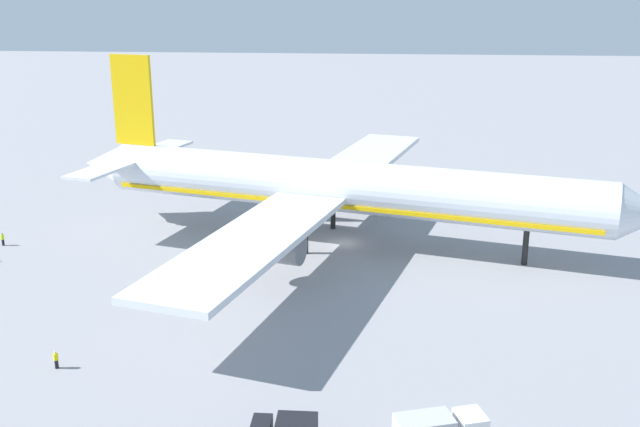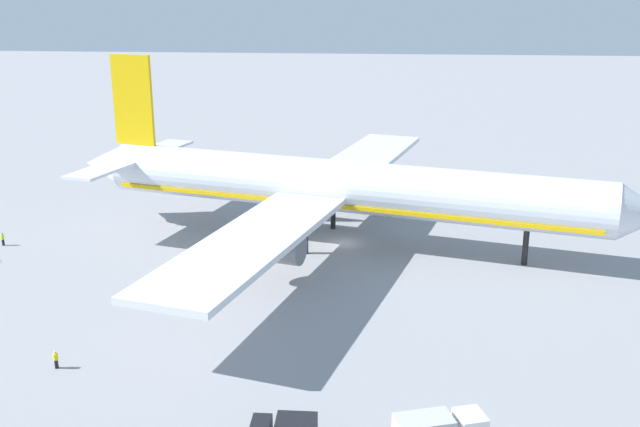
{
  "view_description": "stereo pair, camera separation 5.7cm",
  "coord_description": "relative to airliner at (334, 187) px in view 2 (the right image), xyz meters",
  "views": [
    {
      "loc": [
        5.77,
        -88.74,
        31.12
      ],
      "look_at": [
        -2.74,
        -3.16,
        4.87
      ],
      "focal_mm": 40.88,
      "sensor_mm": 36.0,
      "label": 1
    },
    {
      "loc": [
        5.83,
        -88.73,
        31.12
      ],
      "look_at": [
        -2.74,
        -3.16,
        4.87
      ],
      "focal_mm": 40.88,
      "sensor_mm": 36.0,
      "label": 2
    }
  ],
  "objects": [
    {
      "name": "ground_plane",
      "position": [
        1.28,
        -0.39,
        -7.36
      ],
      "size": [
        600.0,
        600.0,
        0.0
      ],
      "primitive_type": "plane",
      "color": "gray"
    },
    {
      "name": "airliner",
      "position": [
        0.0,
        0.0,
        0.0
      ],
      "size": [
        75.7,
        76.6,
        23.08
      ],
      "color": "silver",
      "rests_on": "ground"
    },
    {
      "name": "ground_worker_0",
      "position": [
        -42.04,
        -5.63,
        -6.53
      ],
      "size": [
        0.41,
        0.41,
        1.64
      ],
      "color": "black",
      "rests_on": "ground"
    },
    {
      "name": "ground_worker_3",
      "position": [
        -21.13,
        -35.47,
        -6.55
      ],
      "size": [
        0.57,
        0.57,
        1.6
      ],
      "color": "black",
      "rests_on": "ground"
    }
  ]
}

